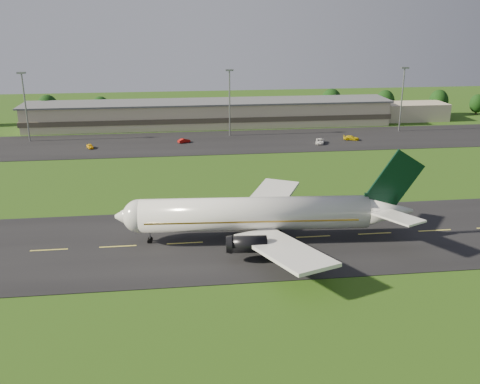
{
  "coord_description": "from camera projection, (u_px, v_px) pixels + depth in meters",
  "views": [
    {
      "loc": [
        -11.89,
        -82.32,
        36.91
      ],
      "look_at": [
        -0.71,
        8.0,
        6.0
      ],
      "focal_mm": 40.0,
      "sensor_mm": 36.0,
      "label": 1
    }
  ],
  "objects": [
    {
      "name": "tree_line",
      "position": [
        296.0,
        104.0,
        192.37
      ],
      "size": [
        198.77,
        9.45,
        10.24
      ],
      "color": "black",
      "rests_on": "ground"
    },
    {
      "name": "service_vehicle_c",
      "position": [
        320.0,
        141.0,
        156.11
      ],
      "size": [
        3.71,
        5.44,
        1.38
      ],
      "primitive_type": "imported",
      "rotation": [
        0.0,
        0.0,
        -0.31
      ],
      "color": "silver",
      "rests_on": "apron"
    },
    {
      "name": "light_mast_west",
      "position": [
        25.0,
        99.0,
        155.29
      ],
      "size": [
        2.4,
        1.2,
        20.35
      ],
      "color": "gray",
      "rests_on": "ground"
    },
    {
      "name": "airliner",
      "position": [
        259.0,
        214.0,
        89.24
      ],
      "size": [
        51.3,
        42.09,
        15.57
      ],
      "rotation": [
        0.0,
        0.0,
        -0.07
      ],
      "color": "white",
      "rests_on": "ground"
    },
    {
      "name": "light_mast_east",
      "position": [
        403.0,
        92.0,
        168.67
      ],
      "size": [
        2.4,
        1.2,
        20.35
      ],
      "color": "gray",
      "rests_on": "ground"
    },
    {
      "name": "light_mast_centre",
      "position": [
        230.0,
        95.0,
        162.27
      ],
      "size": [
        2.4,
        1.2,
        20.35
      ],
      "color": "gray",
      "rests_on": "ground"
    },
    {
      "name": "terminal",
      "position": [
        229.0,
        114.0,
        180.46
      ],
      "size": [
        145.0,
        16.0,
        8.4
      ],
      "color": "tan",
      "rests_on": "ground"
    },
    {
      "name": "taxiway",
      "position": [
        250.0,
        240.0,
        90.6
      ],
      "size": [
        220.0,
        30.0,
        0.1
      ],
      "primitive_type": "cube",
      "color": "black",
      "rests_on": "ground"
    },
    {
      "name": "service_vehicle_d",
      "position": [
        351.0,
        138.0,
        160.25
      ],
      "size": [
        5.01,
        3.09,
        1.35
      ],
      "primitive_type": "imported",
      "rotation": [
        0.0,
        0.0,
        1.3
      ],
      "color": "#DBBE0C",
      "rests_on": "apron"
    },
    {
      "name": "ground",
      "position": [
        250.0,
        240.0,
        90.61
      ],
      "size": [
        360.0,
        360.0,
        0.0
      ],
      "primitive_type": "plane",
      "color": "#234912",
      "rests_on": "ground"
    },
    {
      "name": "service_vehicle_a",
      "position": [
        90.0,
        146.0,
        150.66
      ],
      "size": [
        2.66,
        3.85,
        1.22
      ],
      "primitive_type": "imported",
      "rotation": [
        0.0,
        0.0,
        0.38
      ],
      "color": "#ECB40D",
      "rests_on": "apron"
    },
    {
      "name": "apron",
      "position": [
        216.0,
        142.0,
        158.25
      ],
      "size": [
        260.0,
        30.0,
        0.1
      ],
      "primitive_type": "cube",
      "color": "black",
      "rests_on": "ground"
    },
    {
      "name": "service_vehicle_b",
      "position": [
        184.0,
        141.0,
        157.05
      ],
      "size": [
        3.92,
        2.75,
        1.23
      ],
      "primitive_type": "imported",
      "rotation": [
        0.0,
        0.0,
        2.01
      ],
      "color": "#990C0A",
      "rests_on": "apron"
    }
  ]
}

